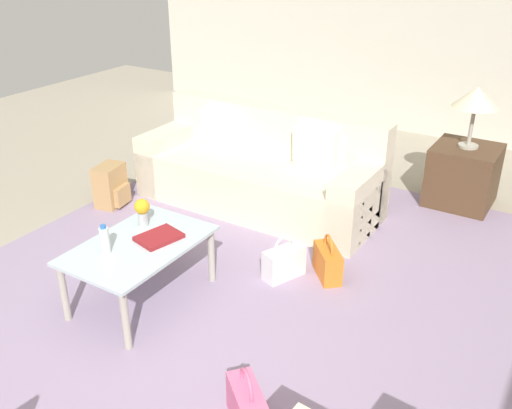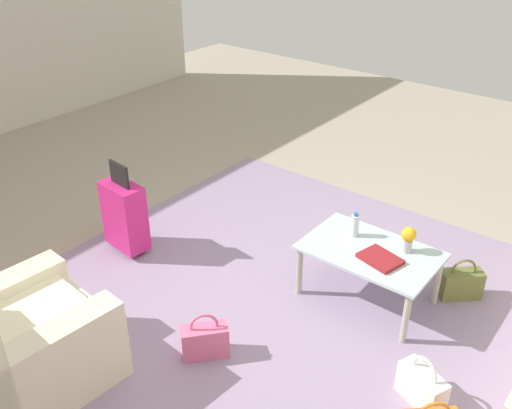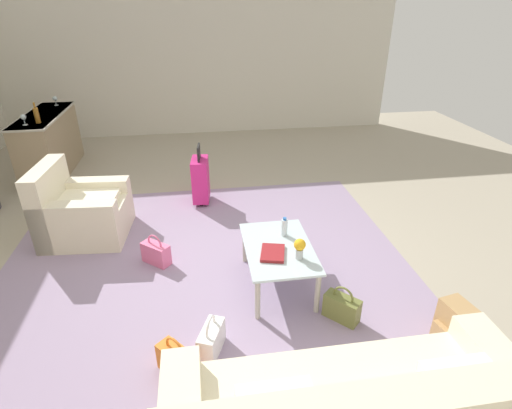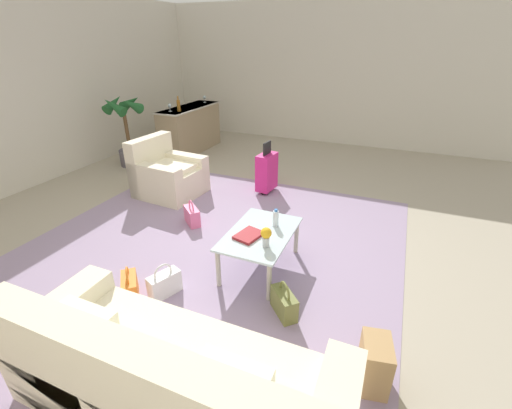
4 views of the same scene
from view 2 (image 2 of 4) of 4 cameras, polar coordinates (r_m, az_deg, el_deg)
name	(u,v)px [view 2 (image 2 of 4)]	position (r m, az deg, el deg)	size (l,w,h in m)	color
ground_plane	(287,310)	(4.46, 3.13, -10.45)	(12.00, 12.00, 0.00)	#A89E89
area_rug	(341,359)	(4.11, 8.52, -15.04)	(5.20, 4.40, 0.01)	#9984A3
armchair	(16,350)	(3.99, -22.83, -13.27)	(0.95, 1.00, 0.91)	beige
coffee_table	(370,257)	(4.42, 11.31, -5.13)	(1.00, 0.65, 0.46)	silver
water_bottle	(355,225)	(4.49, 9.87, -2.05)	(0.06, 0.06, 0.20)	silver
coffee_table_book	(380,259)	(4.28, 12.32, -5.32)	(0.29, 0.22, 0.03)	maroon
flower_vase	(409,237)	(4.37, 15.01, -3.20)	(0.11, 0.11, 0.21)	#B2B7BC
suitcase_magenta	(124,215)	(5.07, -13.02, -1.01)	(0.42, 0.26, 0.85)	#D12375
handbag_white	(422,386)	(3.86, 16.25, -17.07)	(0.35, 0.25, 0.36)	white
handbag_olive	(461,283)	(4.78, 19.80, -7.43)	(0.33, 0.32, 0.36)	olive
handbag_pink	(205,340)	(4.03, -5.13, -13.36)	(0.31, 0.33, 0.36)	pink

